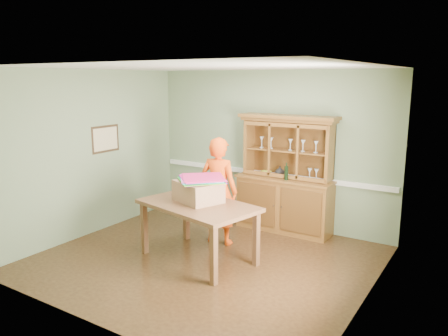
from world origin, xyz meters
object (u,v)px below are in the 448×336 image
Objects in this scene: dining_table at (198,210)px; cardboard_box at (198,191)px; person at (219,191)px; china_hutch at (285,191)px.

cardboard_box is at bearing 134.93° from dining_table.
person is (-0.04, 0.60, -0.13)m from cardboard_box.
dining_table is 2.91× the size of cardboard_box.
dining_table is at bearing 94.06° from person.
cardboard_box reaches higher than dining_table.
person is (-0.10, 0.71, 0.11)m from dining_table.
dining_table is (-0.53, -1.79, 0.03)m from china_hutch.
cardboard_box is at bearing 89.26° from person.
dining_table is at bearing -57.32° from cardboard_box.
china_hutch is 1.81m from cardboard_box.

